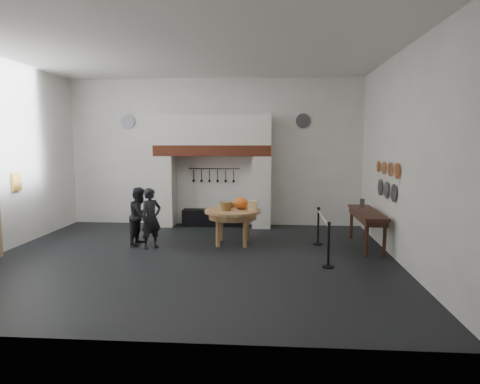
# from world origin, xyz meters

# --- Properties ---
(floor) EXTENTS (9.00, 8.00, 0.02)m
(floor) POSITION_xyz_m (0.00, 0.00, 0.00)
(floor) COLOR black
(floor) RESTS_ON ground
(ceiling) EXTENTS (9.00, 8.00, 0.02)m
(ceiling) POSITION_xyz_m (0.00, 0.00, 4.50)
(ceiling) COLOR silver
(ceiling) RESTS_ON wall_back
(wall_back) EXTENTS (9.00, 0.02, 4.50)m
(wall_back) POSITION_xyz_m (0.00, 4.00, 2.25)
(wall_back) COLOR white
(wall_back) RESTS_ON floor
(wall_front) EXTENTS (9.00, 0.02, 4.50)m
(wall_front) POSITION_xyz_m (0.00, -4.00, 2.25)
(wall_front) COLOR white
(wall_front) RESTS_ON floor
(wall_right) EXTENTS (0.02, 8.00, 4.50)m
(wall_right) POSITION_xyz_m (4.50, 0.00, 2.25)
(wall_right) COLOR white
(wall_right) RESTS_ON floor
(chimney_pier_left) EXTENTS (0.55, 0.70, 2.15)m
(chimney_pier_left) POSITION_xyz_m (-1.48, 3.65, 1.07)
(chimney_pier_left) COLOR silver
(chimney_pier_left) RESTS_ON floor
(chimney_pier_right) EXTENTS (0.55, 0.70, 2.15)m
(chimney_pier_right) POSITION_xyz_m (1.48, 3.65, 1.07)
(chimney_pier_right) COLOR silver
(chimney_pier_right) RESTS_ON floor
(hearth_brick_band) EXTENTS (3.50, 0.72, 0.32)m
(hearth_brick_band) POSITION_xyz_m (0.00, 3.65, 2.31)
(hearth_brick_band) COLOR #9E442B
(hearth_brick_band) RESTS_ON chimney_pier_left
(chimney_hood) EXTENTS (3.50, 0.70, 0.90)m
(chimney_hood) POSITION_xyz_m (0.00, 3.65, 2.92)
(chimney_hood) COLOR silver
(chimney_hood) RESTS_ON hearth_brick_band
(iron_range) EXTENTS (1.90, 0.45, 0.50)m
(iron_range) POSITION_xyz_m (0.00, 3.72, 0.25)
(iron_range) COLOR black
(iron_range) RESTS_ON floor
(utensil_rail) EXTENTS (1.60, 0.02, 0.02)m
(utensil_rail) POSITION_xyz_m (0.00, 3.92, 1.75)
(utensil_rail) COLOR black
(utensil_rail) RESTS_ON wall_back
(wall_plaque) EXTENTS (0.05, 0.34, 0.44)m
(wall_plaque) POSITION_xyz_m (-4.45, 0.80, 1.60)
(wall_plaque) COLOR gold
(wall_plaque) RESTS_ON wall_left
(work_table) EXTENTS (1.76, 1.76, 0.07)m
(work_table) POSITION_xyz_m (0.80, 1.41, 0.84)
(work_table) COLOR tan
(work_table) RESTS_ON floor
(pumpkin) EXTENTS (0.36, 0.36, 0.31)m
(pumpkin) POSITION_xyz_m (1.00, 1.51, 1.03)
(pumpkin) COLOR orange
(pumpkin) RESTS_ON work_table
(cheese_block_big) EXTENTS (0.22, 0.22, 0.24)m
(cheese_block_big) POSITION_xyz_m (1.30, 1.36, 0.99)
(cheese_block_big) COLOR #F2D190
(cheese_block_big) RESTS_ON work_table
(cheese_block_small) EXTENTS (0.18, 0.18, 0.20)m
(cheese_block_small) POSITION_xyz_m (1.28, 1.66, 0.97)
(cheese_block_small) COLOR #FCE697
(cheese_block_small) RESTS_ON work_table
(wicker_basket) EXTENTS (0.40, 0.40, 0.22)m
(wicker_basket) POSITION_xyz_m (0.65, 1.26, 0.98)
(wicker_basket) COLOR olive
(wicker_basket) RESTS_ON work_table
(bread_loaf) EXTENTS (0.31, 0.18, 0.13)m
(bread_loaf) POSITION_xyz_m (0.70, 1.76, 0.94)
(bread_loaf) COLOR #A16A39
(bread_loaf) RESTS_ON work_table
(visitor_near) EXTENTS (0.62, 0.63, 1.47)m
(visitor_near) POSITION_xyz_m (-1.13, 0.83, 0.73)
(visitor_near) COLOR black
(visitor_near) RESTS_ON floor
(visitor_far) EXTENTS (0.62, 0.75, 1.44)m
(visitor_far) POSITION_xyz_m (-1.53, 1.23, 0.72)
(visitor_far) COLOR black
(visitor_far) RESTS_ON floor
(side_table) EXTENTS (0.55, 2.20, 0.06)m
(side_table) POSITION_xyz_m (4.10, 1.31, 0.87)
(side_table) COLOR #3D2116
(side_table) RESTS_ON floor
(pewter_jug) EXTENTS (0.12, 0.12, 0.22)m
(pewter_jug) POSITION_xyz_m (4.10, 1.91, 1.01)
(pewter_jug) COLOR #4A494E
(pewter_jug) RESTS_ON side_table
(copper_pan_a) EXTENTS (0.03, 0.34, 0.34)m
(copper_pan_a) POSITION_xyz_m (4.46, 0.20, 1.95)
(copper_pan_a) COLOR #C6662D
(copper_pan_a) RESTS_ON wall_right
(copper_pan_b) EXTENTS (0.03, 0.32, 0.32)m
(copper_pan_b) POSITION_xyz_m (4.46, 0.75, 1.95)
(copper_pan_b) COLOR #C6662D
(copper_pan_b) RESTS_ON wall_right
(copper_pan_c) EXTENTS (0.03, 0.30, 0.30)m
(copper_pan_c) POSITION_xyz_m (4.46, 1.30, 1.95)
(copper_pan_c) COLOR #C6662D
(copper_pan_c) RESTS_ON wall_right
(copper_pan_d) EXTENTS (0.03, 0.28, 0.28)m
(copper_pan_d) POSITION_xyz_m (4.46, 1.85, 1.95)
(copper_pan_d) COLOR #C6662D
(copper_pan_d) RESTS_ON wall_right
(pewter_plate_left) EXTENTS (0.03, 0.40, 0.40)m
(pewter_plate_left) POSITION_xyz_m (4.46, 0.40, 1.45)
(pewter_plate_left) COLOR #4C4C51
(pewter_plate_left) RESTS_ON wall_right
(pewter_plate_mid) EXTENTS (0.03, 0.40, 0.40)m
(pewter_plate_mid) POSITION_xyz_m (4.46, 1.00, 1.45)
(pewter_plate_mid) COLOR #4C4C51
(pewter_plate_mid) RESTS_ON wall_right
(pewter_plate_right) EXTENTS (0.03, 0.40, 0.40)m
(pewter_plate_right) POSITION_xyz_m (4.46, 1.60, 1.45)
(pewter_plate_right) COLOR #4C4C51
(pewter_plate_right) RESTS_ON wall_right
(pewter_plate_back_left) EXTENTS (0.44, 0.03, 0.44)m
(pewter_plate_back_left) POSITION_xyz_m (-2.70, 3.96, 3.20)
(pewter_plate_back_left) COLOR #4C4C51
(pewter_plate_back_left) RESTS_ON wall_back
(pewter_plate_back_right) EXTENTS (0.44, 0.03, 0.44)m
(pewter_plate_back_right) POSITION_xyz_m (2.70, 3.96, 3.20)
(pewter_plate_back_right) COLOR #4C4C51
(pewter_plate_back_right) RESTS_ON wall_back
(barrier_post_near) EXTENTS (0.05, 0.05, 0.90)m
(barrier_post_near) POSITION_xyz_m (2.95, -0.50, 0.45)
(barrier_post_near) COLOR black
(barrier_post_near) RESTS_ON floor
(barrier_post_far) EXTENTS (0.05, 0.05, 0.90)m
(barrier_post_far) POSITION_xyz_m (2.95, 1.50, 0.45)
(barrier_post_far) COLOR black
(barrier_post_far) RESTS_ON floor
(barrier_rope) EXTENTS (0.04, 2.00, 0.04)m
(barrier_rope) POSITION_xyz_m (2.95, 0.50, 0.85)
(barrier_rope) COLOR silver
(barrier_rope) RESTS_ON barrier_post_near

